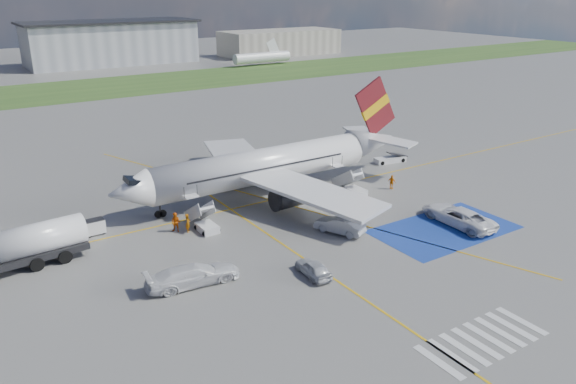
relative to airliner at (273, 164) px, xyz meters
name	(u,v)px	position (x,y,z in m)	size (l,w,h in m)	color
ground	(338,239)	(-1.51, -14.00, -3.39)	(400.00, 400.00, 0.00)	#60605E
grass_strip	(79,90)	(-1.51, 81.00, -3.39)	(400.00, 30.00, 0.01)	#2D4C1E
taxiway_line_main	(271,200)	(-1.51, -2.00, -3.39)	(120.00, 0.20, 0.01)	gold
taxiway_line_cross	(367,301)	(-6.51, -24.00, -3.39)	(0.20, 60.00, 0.01)	gold
taxiway_line_diag	(271,200)	(-1.51, -2.00, -3.39)	(0.20, 60.00, 0.01)	gold
staging_box	(444,229)	(8.49, -18.00, -3.39)	(14.00, 8.00, 0.01)	navy
crosswalk	(482,340)	(-3.31, -32.00, -3.39)	(9.00, 4.00, 0.01)	silver
terminal_centre	(111,43)	(18.49, 121.00, 2.61)	(48.00, 18.00, 12.00)	gray
terminal_east	(280,42)	(73.49, 114.00, 0.61)	(40.00, 16.00, 8.00)	gray
airliner	(273,164)	(0.00, 0.00, 0.00)	(36.81, 32.95, 11.92)	silver
airstairs_fwd	(205,224)	(-11.01, -5.30, -2.77)	(1.90, 5.20, 3.60)	silver
airstairs_aft	(353,188)	(7.49, -5.30, -2.77)	(1.90, 5.20, 3.60)	silver
fuel_tanker	(21,251)	(-27.14, -4.03, -1.87)	(10.77, 3.68, 3.61)	black
gpu_cart	(95,228)	(-20.24, -0.51, -2.71)	(1.85, 1.22, 1.51)	silver
belt_loader	(390,160)	(19.27, 1.24, -3.04)	(4.81, 2.34, 1.40)	silver
car_silver_a	(313,268)	(-7.57, -18.50, -2.71)	(1.60, 3.98, 1.36)	#BABDC2
car_silver_b	(340,225)	(-0.52, -13.00, -2.58)	(1.71, 4.92, 1.62)	#A5A7AC
van_white_a	(458,213)	(10.56, -17.79, -2.23)	(2.85, 6.18, 2.32)	white
van_white_b	(193,272)	(-16.38, -14.44, -2.28)	(2.31, 5.68, 2.22)	silver
crew_fwd	(188,223)	(-12.59, -4.87, -2.46)	(0.68, 0.45, 1.87)	orange
crew_nose	(176,222)	(-13.56, -4.22, -2.42)	(0.95, 0.74, 1.95)	orange
crew_aft	(392,182)	(12.16, -6.63, -2.55)	(0.99, 0.41, 1.69)	orange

